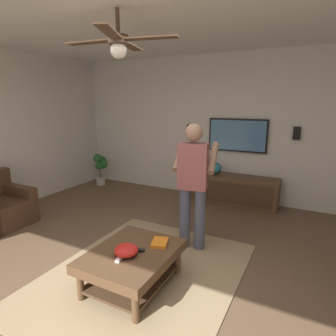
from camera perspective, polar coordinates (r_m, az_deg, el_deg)
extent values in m
plane|color=brown|center=(3.27, -8.28, -22.36)|extent=(7.81, 7.81, 0.00)
cube|color=silver|center=(5.69, 11.16, 7.85)|extent=(0.10, 6.59, 2.79)
cube|color=#9E8460|center=(3.40, -5.02, -20.62)|extent=(2.49, 1.99, 0.01)
cube|color=#472D1E|center=(5.20, -30.64, -7.78)|extent=(0.82, 0.82, 0.40)
cube|color=#472D1E|center=(5.34, -27.89, -6.03)|extent=(0.18, 0.80, 0.56)
cube|color=#513823|center=(3.08, -7.24, -17.06)|extent=(1.00, 0.80, 0.10)
cylinder|color=#513823|center=(3.35, 1.93, -18.19)|extent=(0.07, 0.07, 0.30)
cylinder|color=#513823|center=(3.64, -7.55, -15.63)|extent=(0.07, 0.07, 0.30)
cylinder|color=#513823|center=(2.76, -6.52, -26.17)|extent=(0.07, 0.07, 0.30)
cylinder|color=#513823|center=(3.10, -17.17, -21.78)|extent=(0.07, 0.07, 0.30)
cube|color=#452F1E|center=(3.21, -7.10, -20.92)|extent=(0.88, 0.68, 0.03)
cube|color=#513823|center=(5.51, 12.62, -4.26)|extent=(0.44, 1.70, 0.55)
cube|color=#412C1C|center=(5.31, 11.98, -4.91)|extent=(0.01, 1.56, 0.39)
cube|color=black|center=(5.54, 13.79, 6.41)|extent=(0.05, 1.10, 0.62)
cube|color=teal|center=(5.51, 13.73, 6.39)|extent=(0.01, 1.04, 0.56)
cylinder|color=#4C5166|center=(3.75, 6.41, -10.24)|extent=(0.14, 0.14, 0.82)
cylinder|color=#4C5166|center=(3.79, 3.39, -9.94)|extent=(0.14, 0.14, 0.82)
cube|color=#8C4C4C|center=(3.55, 5.11, 0.34)|extent=(0.28, 0.39, 0.58)
sphere|color=#997056|center=(3.48, 5.25, 7.10)|extent=(0.22, 0.22, 0.22)
cylinder|color=#997056|center=(3.67, 9.08, 2.09)|extent=(0.49, 0.18, 0.37)
cylinder|color=#997056|center=(3.75, 2.41, 2.48)|extent=(0.49, 0.18, 0.37)
cube|color=white|center=(3.92, 6.25, 1.38)|extent=(0.05, 0.06, 0.16)
cylinder|color=#B7B2A8|center=(6.82, -13.37, -2.58)|extent=(0.20, 0.20, 0.17)
cylinder|color=brown|center=(6.77, -13.47, -0.73)|extent=(0.03, 0.03, 0.28)
sphere|color=#235B2D|center=(6.81, -13.19, 1.37)|extent=(0.24, 0.24, 0.24)
sphere|color=#235B2D|center=(6.69, -13.70, 0.36)|extent=(0.15, 0.15, 0.15)
sphere|color=#235B2D|center=(6.75, -13.02, 0.86)|extent=(0.23, 0.23, 0.23)
sphere|color=#235B2D|center=(6.65, -14.01, 1.92)|extent=(0.19, 0.19, 0.19)
ellipsoid|color=red|center=(2.97, -8.39, -16.04)|extent=(0.24, 0.24, 0.11)
cube|color=white|center=(2.93, -9.66, -17.39)|extent=(0.16, 0.08, 0.02)
cube|color=black|center=(3.05, -6.12, -15.96)|extent=(0.05, 0.15, 0.02)
cube|color=orange|center=(3.15, -1.66, -14.76)|extent=(0.26, 0.22, 0.04)
sphere|color=teal|center=(5.50, 9.52, 0.00)|extent=(0.22, 0.22, 0.22)
cube|color=black|center=(5.39, 24.49, 6.40)|extent=(0.06, 0.12, 0.22)
cube|color=black|center=(5.85, 4.46, 7.59)|extent=(0.06, 0.12, 0.22)
cylinder|color=#4C3828|center=(3.10, -10.09, 26.62)|extent=(0.04, 0.04, 0.28)
cylinder|color=#4C3828|center=(3.07, -9.97, 24.08)|extent=(0.20, 0.20, 0.08)
sphere|color=silver|center=(3.05, -9.89, 22.24)|extent=(0.16, 0.16, 0.16)
cube|color=brown|center=(3.36, -7.68, 23.17)|extent=(0.57, 0.26, 0.02)
cube|color=brown|center=(3.24, -15.23, 23.24)|extent=(0.18, 0.57, 0.02)
cube|color=brown|center=(2.76, -11.67, 25.26)|extent=(0.56, 0.34, 0.02)
cube|color=brown|center=(2.96, -3.72, 24.66)|extent=(0.25, 0.57, 0.02)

